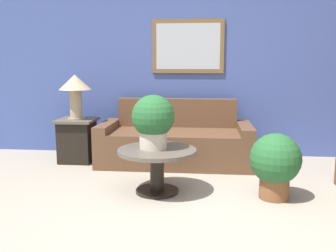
% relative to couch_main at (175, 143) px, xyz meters
% --- Properties ---
extents(ground_plane, '(20.00, 20.00, 0.00)m').
position_rel_couch_main_xyz_m(ground_plane, '(0.37, -2.10, -0.29)').
color(ground_plane, gray).
extents(wall_back, '(7.12, 0.09, 2.60)m').
position_rel_couch_main_xyz_m(wall_back, '(0.36, 0.59, 1.02)').
color(wall_back, '#42569E').
rests_on(wall_back, ground_plane).
extents(couch_main, '(2.07, 0.91, 0.87)m').
position_rel_couch_main_xyz_m(couch_main, '(0.00, 0.00, 0.00)').
color(couch_main, brown).
rests_on(couch_main, ground_plane).
extents(coffee_table, '(0.84, 0.84, 0.48)m').
position_rel_couch_main_xyz_m(coffee_table, '(-0.10, -1.22, 0.06)').
color(coffee_table, black).
rests_on(coffee_table, ground_plane).
extents(side_table, '(0.52, 0.52, 0.60)m').
position_rel_couch_main_xyz_m(side_table, '(-1.38, -0.04, 0.02)').
color(side_table, black).
rests_on(side_table, ground_plane).
extents(table_lamp, '(0.44, 0.44, 0.62)m').
position_rel_couch_main_xyz_m(table_lamp, '(-1.38, -0.04, 0.76)').
color(table_lamp, tan).
rests_on(table_lamp, side_table).
extents(potted_plant_on_table, '(0.45, 0.45, 0.57)m').
position_rel_couch_main_xyz_m(potted_plant_on_table, '(-0.14, -1.18, 0.50)').
color(potted_plant_on_table, beige).
rests_on(potted_plant_on_table, coffee_table).
extents(potted_plant_floor, '(0.52, 0.52, 0.68)m').
position_rel_couch_main_xyz_m(potted_plant_floor, '(1.12, -1.28, 0.09)').
color(potted_plant_floor, brown).
rests_on(potted_plant_floor, ground_plane).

